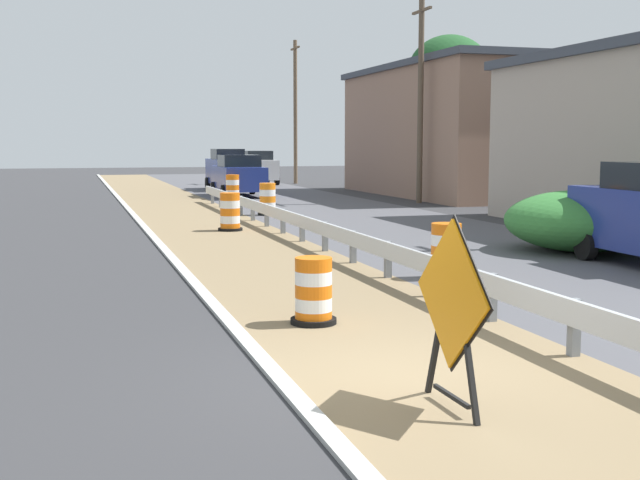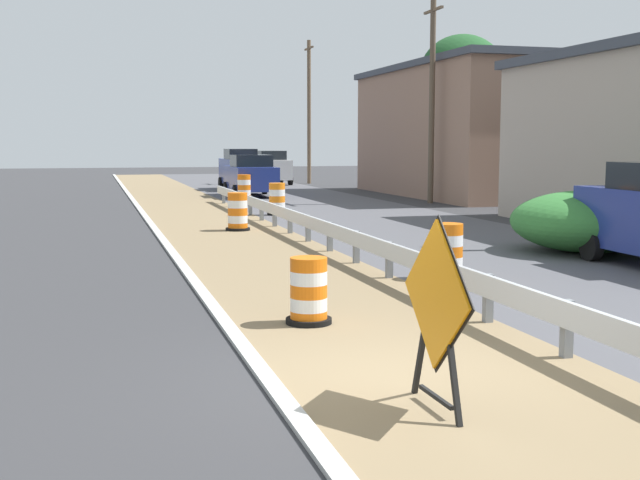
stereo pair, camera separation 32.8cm
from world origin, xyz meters
TOP-DOWN VIEW (x-y plane):
  - ground_plane at (0.00, 0.00)m, footprint 160.00×160.00m
  - median_dirt_strip at (0.66, 0.00)m, footprint 3.72×120.00m
  - curb_near_edge at (-1.30, 0.00)m, footprint 0.20×120.00m
  - guardrail_median at (2.28, 0.37)m, footprint 0.18×54.05m
  - warning_sign_diamond at (0.06, -0.96)m, footprint 0.08×1.53m
  - traffic_barrel_nearest at (-0.14, 2.98)m, footprint 0.66×0.66m
  - traffic_barrel_close at (3.38, 6.01)m, footprint 0.71×0.71m
  - traffic_barrel_mid at (1.05, 15.54)m, footprint 0.72×0.72m
  - traffic_barrel_far at (3.30, 20.26)m, footprint 0.71×0.71m
  - traffic_barrel_farther at (3.57, 28.21)m, footprint 0.74×0.74m
  - car_lead_near_lane at (4.86, 36.42)m, footprint 1.93×4.37m
  - car_lead_far_lane at (4.36, 30.73)m, footprint 2.21×4.58m
  - car_mid_far_lane at (7.86, 42.03)m, footprint 2.05×4.25m
  - roadside_shop_far at (15.17, 28.57)m, footprint 7.84×14.58m
  - utility_pole_mid at (10.90, 24.15)m, footprint 0.24×1.80m
  - utility_pole_far at (10.30, 42.01)m, footprint 0.24×1.80m
  - bush_roadside at (8.17, 8.63)m, footprint 3.59×3.59m
  - tree_roadside at (14.27, 28.39)m, footprint 4.03×4.03m

SIDE VIEW (x-z plane):
  - ground_plane at x=0.00m, z-range 0.00..0.00m
  - median_dirt_strip at x=0.66m, z-range 0.00..0.01m
  - curb_near_edge at x=-1.30m, z-range -0.05..0.06m
  - traffic_barrel_nearest at x=-0.14m, z-range -0.05..0.90m
  - traffic_barrel_close at x=3.38m, z-range -0.05..1.00m
  - traffic_barrel_mid at x=1.05m, z-range -0.05..1.06m
  - guardrail_median at x=2.28m, z-range 0.16..0.87m
  - traffic_barrel_far at x=3.30m, z-range -0.05..1.09m
  - traffic_barrel_farther at x=3.57m, z-range -0.05..1.09m
  - bush_roadside at x=8.17m, z-range 0.00..1.45m
  - car_lead_far_lane at x=4.36m, z-range 0.00..2.00m
  - warning_sign_diamond at x=0.06m, z-range 0.09..1.98m
  - car_mid_far_lane at x=7.86m, z-range 0.00..2.08m
  - car_lead_near_lane at x=4.86m, z-range 0.00..2.24m
  - roadside_shop_far at x=15.17m, z-range 0.01..6.36m
  - utility_pole_mid at x=10.90m, z-range 0.16..8.72m
  - utility_pole_far at x=10.30m, z-range 0.16..9.11m
  - tree_roadside at x=14.27m, z-range 2.02..9.76m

